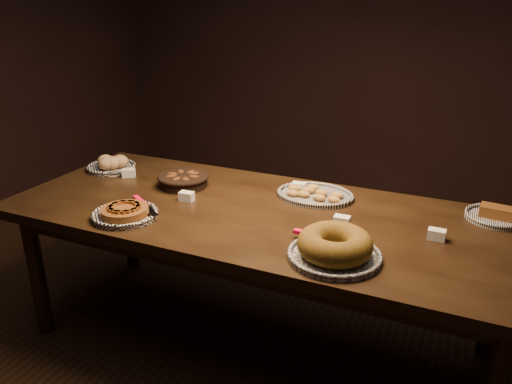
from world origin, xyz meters
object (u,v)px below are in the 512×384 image
at_px(madeleine_platter, 314,194).
at_px(apple_tart_plate, 125,213).
at_px(buffet_table, 257,225).
at_px(bundt_cake_plate, 335,247).

bearing_deg(madeleine_platter, apple_tart_plate, -134.42).
distance_m(buffet_table, bundt_cake_plate, 0.56).
relative_size(buffet_table, bundt_cake_plate, 6.19).
bearing_deg(bundt_cake_plate, buffet_table, 127.40).
height_order(buffet_table, madeleine_platter, madeleine_platter).
bearing_deg(madeleine_platter, buffet_table, -119.61).
xyz_separation_m(buffet_table, madeleine_platter, (0.19, 0.27, 0.09)).
relative_size(buffet_table, madeleine_platter, 6.30).
height_order(buffet_table, apple_tart_plate, apple_tart_plate).
relative_size(apple_tart_plate, madeleine_platter, 0.85).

